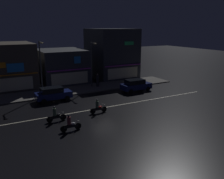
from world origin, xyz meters
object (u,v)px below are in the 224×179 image
object	(u,v)px
parked_car_near_kerb	(53,94)
motorcycle_opposite_lane	(70,124)
parked_car_trailing	(136,85)
streetlamp_east	(92,61)
pedestrian_on_sidewalk	(98,80)
motorcycle_lead	(98,107)
traffic_cone	(52,98)
streetlamp_mid	(41,64)
motorcycle_following	(56,115)

from	to	relation	value
parked_car_near_kerb	motorcycle_opposite_lane	world-z (taller)	parked_car_near_kerb
motorcycle_opposite_lane	parked_car_trailing	bearing A→B (deg)	-151.09
streetlamp_east	pedestrian_on_sidewalk	xyz separation A→B (m)	(0.79, -0.12, -3.02)
pedestrian_on_sidewalk	motorcycle_lead	world-z (taller)	pedestrian_on_sidewalk
streetlamp_east	motorcycle_lead	size ratio (longest dim) A/B	3.46
parked_car_trailing	motorcycle_lead	distance (m)	10.24
motorcycle_lead	traffic_cone	distance (m)	7.61
pedestrian_on_sidewalk	motorcycle_opposite_lane	bearing A→B (deg)	163.47
pedestrian_on_sidewalk	streetlamp_mid	bearing A→B (deg)	114.61
streetlamp_east	motorcycle_following	xyz separation A→B (m)	(-8.51, -10.56, -3.42)
pedestrian_on_sidewalk	motorcycle_following	bearing A→B (deg)	155.50
motorcycle_following	traffic_cone	size ratio (longest dim) A/B	3.45
streetlamp_mid	motorcycle_following	xyz separation A→B (m)	(-0.97, -9.35, -3.62)
pedestrian_on_sidewalk	motorcycle_opposite_lane	xyz separation A→B (m)	(-8.81, -13.18, -0.40)
parked_car_near_kerb	traffic_cone	size ratio (longest dim) A/B	7.82
streetlamp_mid	motorcycle_opposite_lane	world-z (taller)	streetlamp_mid
streetlamp_east	traffic_cone	world-z (taller)	streetlamp_east
parked_car_trailing	traffic_cone	xyz separation A→B (m)	(-11.60, 1.31, -0.59)
streetlamp_mid	motorcycle_following	size ratio (longest dim) A/B	3.66
streetlamp_east	parked_car_near_kerb	distance (m)	8.44
motorcycle_lead	traffic_cone	bearing A→B (deg)	-64.83
parked_car_trailing	motorcycle_following	xyz separation A→B (m)	(-13.09, -5.86, -0.24)
pedestrian_on_sidewalk	motorcycle_opposite_lane	size ratio (longest dim) A/B	1.01
motorcycle_lead	motorcycle_opposite_lane	world-z (taller)	same
streetlamp_mid	motorcycle_opposite_lane	bearing A→B (deg)	-92.24
streetlamp_east	motorcycle_opposite_lane	distance (m)	15.90
pedestrian_on_sidewalk	motorcycle_lead	size ratio (longest dim) A/B	1.01
parked_car_near_kerb	motorcycle_opposite_lane	xyz separation A→B (m)	(-1.13, -9.60, -0.24)
parked_car_near_kerb	motorcycle_lead	size ratio (longest dim) A/B	2.26
motorcycle_following	streetlamp_east	bearing A→B (deg)	-126.56
streetlamp_east	parked_car_trailing	size ratio (longest dim) A/B	1.53
motorcycle_opposite_lane	traffic_cone	world-z (taller)	motorcycle_opposite_lane
streetlamp_mid	parked_car_trailing	world-z (taller)	streetlamp_mid
streetlamp_mid	traffic_cone	xyz separation A→B (m)	(0.52, -2.18, -3.98)
parked_car_near_kerb	motorcycle_following	xyz separation A→B (m)	(-1.63, -6.86, -0.24)
parked_car_trailing	motorcycle_lead	size ratio (longest dim) A/B	2.26
motorcycle_lead	parked_car_near_kerb	bearing A→B (deg)	-64.83
traffic_cone	motorcycle_opposite_lane	bearing A→B (deg)	-95.71
streetlamp_mid	motorcycle_lead	size ratio (longest dim) A/B	3.66
pedestrian_on_sidewalk	parked_car_trailing	bearing A→B (deg)	-123.14
parked_car_trailing	streetlamp_east	bearing A→B (deg)	-45.72
streetlamp_mid	motorcycle_lead	distance (m)	10.46
streetlamp_mid	motorcycle_lead	world-z (taller)	streetlamp_mid
parked_car_trailing	traffic_cone	size ratio (longest dim) A/B	7.82
traffic_cone	parked_car_near_kerb	bearing A→B (deg)	-66.29
parked_car_near_kerb	parked_car_trailing	size ratio (longest dim) A/B	1.00
pedestrian_on_sidewalk	motorcycle_lead	xyz separation A→B (m)	(-4.75, -10.22, -0.40)
parked_car_trailing	motorcycle_following	size ratio (longest dim) A/B	2.26
traffic_cone	motorcycle_lead	bearing A→B (deg)	-66.28
parked_car_trailing	motorcycle_opposite_lane	size ratio (longest dim) A/B	2.26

